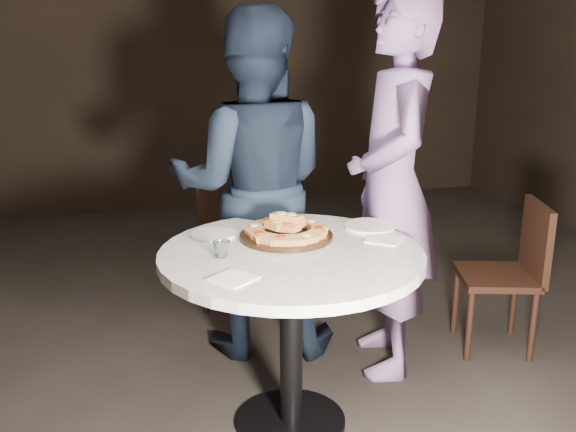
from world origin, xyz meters
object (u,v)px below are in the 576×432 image
(serving_board, at_px, (286,236))
(diner_teal, at_px, (393,188))
(focaccia_pile, at_px, (286,228))
(chair_far, at_px, (232,234))
(chair_right, at_px, (513,266))
(table, at_px, (291,285))
(diner_navy, at_px, (252,186))
(water_glass, at_px, (221,249))

(serving_board, bearing_deg, diner_teal, 21.56)
(focaccia_pile, distance_m, chair_far, 1.16)
(serving_board, xyz_separation_m, chair_right, (1.28, 0.21, -0.34))
(table, xyz_separation_m, chair_far, (-0.01, 1.26, -0.18))
(diner_navy, distance_m, diner_teal, 0.70)
(chair_far, bearing_deg, chair_right, 158.13)
(focaccia_pile, bearing_deg, table, -98.26)
(table, relative_size, diner_teal, 0.67)
(water_glass, distance_m, diner_teal, 0.98)
(diner_teal, bearing_deg, diner_navy, -109.14)
(chair_right, bearing_deg, water_glass, -59.60)
(water_glass, height_order, diner_teal, diner_teal)
(serving_board, bearing_deg, diner_navy, 90.97)
(serving_board, relative_size, water_glass, 5.71)
(focaccia_pile, relative_size, chair_far, 0.43)
(table, height_order, diner_navy, diner_navy)
(serving_board, distance_m, water_glass, 0.34)
(water_glass, distance_m, chair_right, 1.66)
(serving_board, xyz_separation_m, focaccia_pile, (0.00, 0.00, 0.03))
(chair_right, bearing_deg, table, -56.70)
(table, height_order, focaccia_pile, focaccia_pile)
(diner_navy, bearing_deg, focaccia_pile, 105.44)
(serving_board, bearing_deg, water_glass, -152.67)
(table, distance_m, diner_teal, 0.78)
(focaccia_pile, distance_m, water_glass, 0.34)
(serving_board, bearing_deg, table, -98.15)
(table, xyz_separation_m, chair_right, (1.30, 0.37, -0.19))
(serving_board, xyz_separation_m, chair_far, (-0.03, 1.10, -0.34))
(focaccia_pile, bearing_deg, chair_far, 91.50)
(chair_right, height_order, diner_teal, diner_teal)
(serving_board, height_order, diner_teal, diner_teal)
(focaccia_pile, distance_m, diner_teal, 0.64)
(serving_board, height_order, water_glass, water_glass)
(chair_far, xyz_separation_m, diner_teal, (0.62, -0.87, 0.45))
(diner_navy, bearing_deg, diner_teal, 162.88)
(water_glass, xyz_separation_m, diner_teal, (0.89, 0.39, 0.09))
(diner_navy, bearing_deg, water_glass, 83.31)
(water_glass, bearing_deg, focaccia_pile, 27.39)
(chair_right, bearing_deg, diner_navy, -89.47)
(table, distance_m, serving_board, 0.23)
(table, distance_m, diner_navy, 0.80)
(chair_right, height_order, diner_navy, diner_navy)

